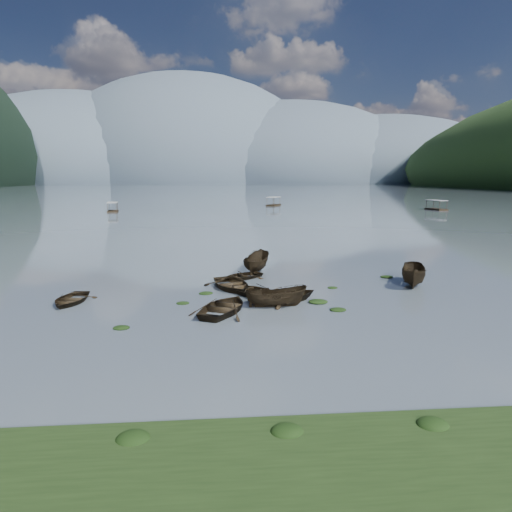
{
  "coord_description": "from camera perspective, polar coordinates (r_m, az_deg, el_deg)",
  "views": [
    {
      "loc": [
        -3.19,
        -25.74,
        8.43
      ],
      "look_at": [
        0.0,
        12.0,
        2.0
      ],
      "focal_mm": 32.0,
      "sensor_mm": 36.0,
      "label": 1
    }
  ],
  "objects": [
    {
      "name": "rowboat_1",
      "position": [
        29.55,
        -3.98,
        -6.96
      ],
      "size": [
        5.3,
        5.98,
        1.02
      ],
      "primitive_type": "imported",
      "rotation": [
        0.0,
        0.0,
        2.7
      ],
      "color": "black",
      "rests_on": "ground"
    },
    {
      "name": "pontoon_left",
      "position": [
        123.81,
        -17.46,
        5.29
      ],
      "size": [
        3.5,
        6.51,
        2.37
      ],
      "primitive_type": null,
      "rotation": [
        0.0,
        0.0,
        0.15
      ],
      "color": "black",
      "rests_on": "ground"
    },
    {
      "name": "weed_clump_5",
      "position": [
        31.72,
        -9.13,
        -5.9
      ],
      "size": [
        0.9,
        0.73,
        0.19
      ],
      "primitive_type": "ellipsoid",
      "color": "black",
      "rests_on": "ground"
    },
    {
      "name": "weed_clump_3",
      "position": [
        36.17,
        9.55,
        -3.98
      ],
      "size": [
        0.79,
        0.67,
        0.18
      ],
      "primitive_type": "ellipsoid",
      "color": "black",
      "rests_on": "ground"
    },
    {
      "name": "weed_clump_4",
      "position": [
        30.22,
        10.21,
        -6.72
      ],
      "size": [
        1.08,
        0.86,
        0.22
      ],
      "primitive_type": "ellipsoid",
      "color": "black",
      "rests_on": "ground"
    },
    {
      "name": "haze_mtn_a",
      "position": [
        960.74,
        -20.57,
        8.53
      ],
      "size": [
        520.0,
        520.0,
        280.0
      ],
      "primitive_type": "ellipsoid",
      "color": "#475666",
      "rests_on": "ground"
    },
    {
      "name": "pontoon_right",
      "position": [
        134.5,
        21.58,
        5.37
      ],
      "size": [
        3.89,
        7.08,
        2.57
      ],
      "primitive_type": null,
      "rotation": [
        0.0,
        0.0,
        0.17
      ],
      "color": "black",
      "rests_on": "ground"
    },
    {
      "name": "haze_mtn_d",
      "position": [
        980.57,
        14.6,
        8.84
      ],
      "size": [
        520.0,
        520.0,
        220.0
      ],
      "primitive_type": "ellipsoid",
      "color": "#475666",
      "rests_on": "ground"
    },
    {
      "name": "weed_clump_7",
      "position": [
        41.03,
        16.01,
        -2.6
      ],
      "size": [
        1.1,
        0.88,
        0.24
      ],
      "primitive_type": "ellipsoid",
      "color": "black",
      "rests_on": "ground"
    },
    {
      "name": "rowboat_8",
      "position": [
        42.0,
        0.0,
        -1.94
      ],
      "size": [
        3.45,
        5.38,
        1.95
      ],
      "primitive_type": "imported",
      "rotation": [
        0.0,
        0.0,
        2.81
      ],
      "color": "black",
      "rests_on": "ground"
    },
    {
      "name": "weed_clump_2",
      "position": [
        31.8,
        7.78,
        -5.83
      ],
      "size": [
        1.34,
        1.07,
        0.29
      ],
      "primitive_type": "ellipsoid",
      "color": "black",
      "rests_on": "ground"
    },
    {
      "name": "haze_mtn_c",
      "position": [
        936.79,
        4.02,
        9.1
      ],
      "size": [
        520.0,
        520.0,
        260.0
      ],
      "primitive_type": "ellipsoid",
      "color": "#475666",
      "rests_on": "ground"
    },
    {
      "name": "rowboat_5",
      "position": [
        38.8,
        19.08,
        -3.45
      ],
      "size": [
        3.76,
        5.33,
        1.93
      ],
      "primitive_type": "imported",
      "rotation": [
        0.0,
        0.0,
        -0.42
      ],
      "color": "black",
      "rests_on": "ground"
    },
    {
      "name": "rowboat_7",
      "position": [
        39.1,
        -1.81,
        -2.82
      ],
      "size": [
        4.8,
        4.52,
        0.81
      ],
      "primitive_type": "imported",
      "rotation": [
        0.0,
        0.0,
        5.32
      ],
      "color": "black",
      "rests_on": "ground"
    },
    {
      "name": "rowboat_4",
      "position": [
        32.2,
        3.6,
        -5.56
      ],
      "size": [
        6.14,
        5.4,
        1.06
      ],
      "primitive_type": "imported",
      "rotation": [
        0.0,
        0.0,
        1.99
      ],
      "color": "black",
      "rests_on": "ground"
    },
    {
      "name": "weed_clump_0",
      "position": [
        27.42,
        -16.48,
        -8.68
      ],
      "size": [
        0.96,
        0.79,
        0.21
      ],
      "primitive_type": "ellipsoid",
      "color": "black",
      "rests_on": "ground"
    },
    {
      "name": "haze_mtn_b",
      "position": [
        927.52,
        -8.44,
        9.01
      ],
      "size": [
        520.0,
        520.0,
        340.0
      ],
      "primitive_type": "ellipsoid",
      "color": "#475666",
      "rests_on": "ground"
    },
    {
      "name": "weed_clump_1",
      "position": [
        34.1,
        -6.37,
        -4.74
      ],
      "size": [
        0.95,
        0.76,
        0.21
      ],
      "primitive_type": "ellipsoid",
      "color": "black",
      "rests_on": "ground"
    },
    {
      "name": "weed_clump_6",
      "position": [
        34.17,
        -6.24,
        -4.71
      ],
      "size": [
        1.0,
        0.83,
        0.21
      ],
      "primitive_type": "ellipsoid",
      "color": "black",
      "rests_on": "ground"
    },
    {
      "name": "rowboat_3",
      "position": [
        33.8,
        -0.48,
        -4.81
      ],
      "size": [
        5.34,
        5.46,
        0.92
      ],
      "primitive_type": "imported",
      "rotation": [
        0.0,
        0.0,
        3.86
      ],
      "color": "black",
      "rests_on": "ground"
    },
    {
      "name": "ground_plane",
      "position": [
        27.27,
        2.14,
        -8.38
      ],
      "size": [
        2400.0,
        2400.0,
        0.0
      ],
      "primitive_type": "plane",
      "color": "slate"
    },
    {
      "name": "near_shore",
      "position": [
        14.8,
        9.4,
        -25.23
      ],
      "size": [
        60.0,
        6.0,
        0.5
      ],
      "primitive_type": "cube",
      "color": "#1D3113",
      "rests_on": "ground"
    },
    {
      "name": "pontoon_centre",
      "position": [
        145.16,
        2.2,
        6.3
      ],
      "size": [
        5.58,
        7.44,
        2.64
      ],
      "primitive_type": null,
      "rotation": [
        0.0,
        0.0,
        -0.45
      ],
      "color": "black",
      "rests_on": "ground"
    },
    {
      "name": "rowboat_0",
      "position": [
        34.1,
        -22.16,
        -5.41
      ],
      "size": [
        3.28,
        4.3,
        0.83
      ],
      "primitive_type": "imported",
      "rotation": [
        0.0,
        0.0,
        -0.11
      ],
      "color": "black",
      "rests_on": "ground"
    },
    {
      "name": "rowboat_2",
      "position": [
        30.69,
        2.51,
        -6.32
      ],
      "size": [
        4.19,
        1.65,
        1.61
      ],
      "primitive_type": "imported",
      "rotation": [
        0.0,
        0.0,
        1.59
      ],
      "color": "black",
      "rests_on": "ground"
    },
    {
      "name": "rowboat_6",
      "position": [
        35.64,
        -3.09,
        -4.06
      ],
      "size": [
        4.97,
        5.87,
        1.03
      ],
      "primitive_type": "imported",
      "rotation": [
        0.0,
        0.0,
        0.32
      ],
      "color": "black",
      "rests_on": "ground"
    }
  ]
}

